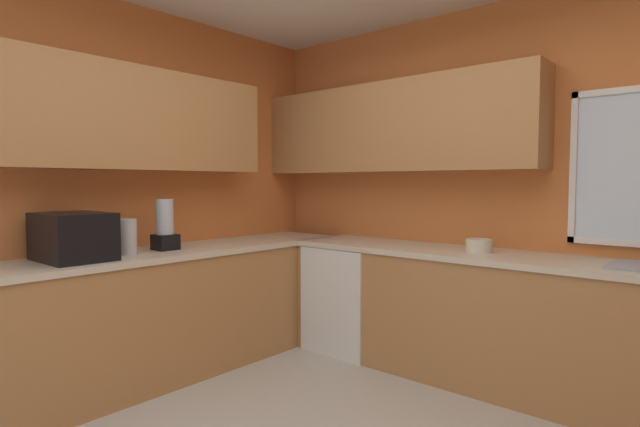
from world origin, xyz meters
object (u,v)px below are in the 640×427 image
(microwave, at_px, (73,237))
(blender_appliance, at_px, (165,227))
(bowl, at_px, (479,246))
(kettle, at_px, (128,237))
(dishwasher, at_px, (352,297))

(microwave, bearing_deg, blender_appliance, 90.00)
(bowl, xyz_separation_m, blender_appliance, (-1.72, -1.34, 0.12))
(microwave, bearing_deg, kettle, 86.63)
(kettle, distance_m, blender_appliance, 0.29)
(dishwasher, distance_m, blender_appliance, 1.60)
(dishwasher, height_order, microwave, microwave)
(kettle, relative_size, bowl, 1.32)
(microwave, bearing_deg, dishwasher, 71.20)
(dishwasher, distance_m, microwave, 2.14)
(dishwasher, bearing_deg, bowl, 1.62)
(kettle, height_order, blender_appliance, blender_appliance)
(microwave, bearing_deg, bowl, 48.87)
(microwave, relative_size, bowl, 2.69)
(dishwasher, xyz_separation_m, kettle, (-0.64, -1.60, 0.59))
(blender_appliance, bearing_deg, microwave, -90.00)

